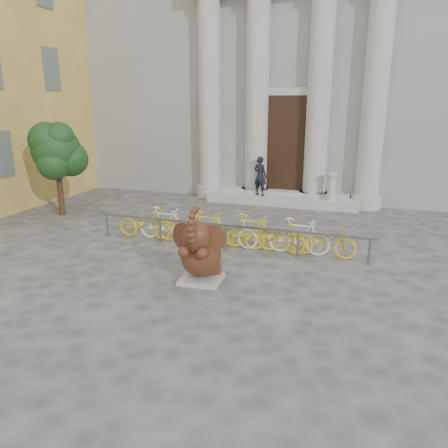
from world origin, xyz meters
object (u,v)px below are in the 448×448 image
(bike_rack, at_px, (228,230))
(pedestrian, at_px, (260,176))
(tree, at_px, (57,151))
(elephant_statue, at_px, (201,254))

(bike_rack, relative_size, pedestrian, 5.14)
(tree, bearing_deg, pedestrian, 32.12)
(elephant_statue, xyz_separation_m, bike_rack, (-0.17, 2.56, -0.18))
(elephant_statue, relative_size, bike_rack, 0.23)
(bike_rack, height_order, pedestrian, pedestrian)
(elephant_statue, relative_size, pedestrian, 1.20)
(pedestrian, bearing_deg, tree, 53.06)
(bike_rack, bearing_deg, elephant_statue, -86.23)
(bike_rack, height_order, tree, tree)
(bike_rack, xyz_separation_m, tree, (-6.79, 1.48, 1.81))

